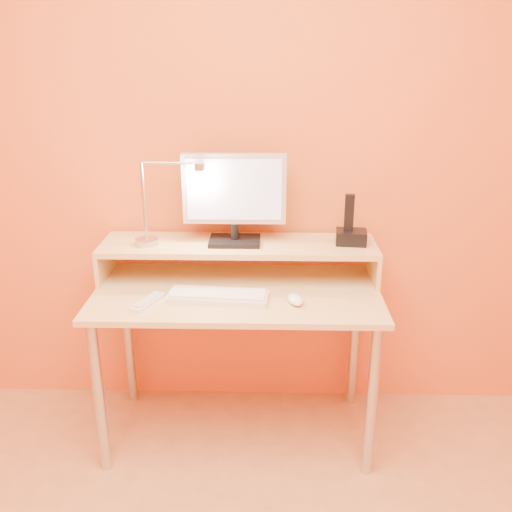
{
  "coord_description": "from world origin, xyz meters",
  "views": [
    {
      "loc": [
        0.13,
        -0.98,
        1.68
      ],
      "look_at": [
        0.08,
        1.13,
        0.89
      ],
      "focal_mm": 39.36,
      "sensor_mm": 36.0,
      "label": 1
    }
  ],
  "objects_px": {
    "monitor_panel": "(234,189)",
    "phone_dock": "(351,237)",
    "lamp_base": "(147,242)",
    "remote_control": "(148,302)",
    "keyboard": "(218,297)",
    "mouse": "(295,299)"
  },
  "relations": [
    {
      "from": "monitor_panel",
      "to": "phone_dock",
      "type": "bearing_deg",
      "value": -1.18
    },
    {
      "from": "lamp_base",
      "to": "remote_control",
      "type": "xyz_separation_m",
      "value": [
        0.05,
        -0.27,
        -0.16
      ]
    },
    {
      "from": "keyboard",
      "to": "mouse",
      "type": "bearing_deg",
      "value": -0.66
    },
    {
      "from": "monitor_panel",
      "to": "mouse",
      "type": "height_order",
      "value": "monitor_panel"
    },
    {
      "from": "mouse",
      "to": "remote_control",
      "type": "relative_size",
      "value": 0.58
    },
    {
      "from": "phone_dock",
      "to": "remote_control",
      "type": "bearing_deg",
      "value": -154.49
    },
    {
      "from": "keyboard",
      "to": "remote_control",
      "type": "height_order",
      "value": "keyboard"
    },
    {
      "from": "lamp_base",
      "to": "phone_dock",
      "type": "xyz_separation_m",
      "value": [
        0.88,
        0.03,
        0.02
      ]
    },
    {
      "from": "mouse",
      "to": "remote_control",
      "type": "bearing_deg",
      "value": 168.84
    },
    {
      "from": "monitor_panel",
      "to": "keyboard",
      "type": "bearing_deg",
      "value": -102.73
    },
    {
      "from": "remote_control",
      "to": "monitor_panel",
      "type": "bearing_deg",
      "value": 65.66
    },
    {
      "from": "lamp_base",
      "to": "keyboard",
      "type": "height_order",
      "value": "lamp_base"
    },
    {
      "from": "mouse",
      "to": "lamp_base",
      "type": "bearing_deg",
      "value": 145.72
    },
    {
      "from": "phone_dock",
      "to": "mouse",
      "type": "xyz_separation_m",
      "value": [
        -0.25,
        -0.27,
        -0.17
      ]
    },
    {
      "from": "phone_dock",
      "to": "keyboard",
      "type": "xyz_separation_m",
      "value": [
        -0.56,
        -0.24,
        -0.18
      ]
    },
    {
      "from": "lamp_base",
      "to": "mouse",
      "type": "bearing_deg",
      "value": -20.82
    },
    {
      "from": "mouse",
      "to": "remote_control",
      "type": "distance_m",
      "value": 0.59
    },
    {
      "from": "lamp_base",
      "to": "monitor_panel",
      "type": "bearing_deg",
      "value": 6.02
    },
    {
      "from": "monitor_panel",
      "to": "mouse",
      "type": "bearing_deg",
      "value": -47.76
    },
    {
      "from": "monitor_panel",
      "to": "lamp_base",
      "type": "xyz_separation_m",
      "value": [
        -0.38,
        -0.04,
        -0.23
      ]
    },
    {
      "from": "lamp_base",
      "to": "remote_control",
      "type": "relative_size",
      "value": 0.56
    },
    {
      "from": "keyboard",
      "to": "mouse",
      "type": "xyz_separation_m",
      "value": [
        0.31,
        -0.03,
        0.01
      ]
    }
  ]
}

